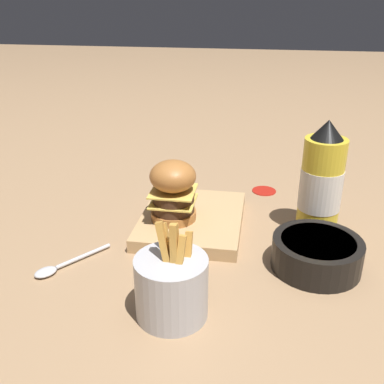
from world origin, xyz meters
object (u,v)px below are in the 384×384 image
at_px(ketchup_bottle, 321,184).
at_px(fries_basket, 172,286).
at_px(serving_board, 192,220).
at_px(burger, 173,191).
at_px(side_bowl, 317,253).
at_px(spoon, 58,267).

height_order(ketchup_bottle, fries_basket, ketchup_bottle).
xyz_separation_m(serving_board, ketchup_bottle, (-0.02, 0.25, 0.09)).
distance_m(burger, ketchup_bottle, 0.29).
bearing_deg(ketchup_bottle, side_bowl, -4.78).
relative_size(burger, fries_basket, 0.79).
bearing_deg(ketchup_bottle, burger, -80.73).
relative_size(burger, ketchup_bottle, 0.53).
bearing_deg(side_bowl, ketchup_bottle, 175.22).
distance_m(side_bowl, spoon, 0.45).
relative_size(serving_board, fries_basket, 1.63).
relative_size(fries_basket, spoon, 1.19).
relative_size(serving_board, side_bowl, 1.61).
height_order(side_bowl, spoon, side_bowl).
height_order(ketchup_bottle, side_bowl, ketchup_bottle).
xyz_separation_m(serving_board, spoon, (0.19, -0.20, -0.01)).
height_order(burger, spoon, burger).
bearing_deg(serving_board, fries_basket, 3.20).
relative_size(fries_basket, side_bowl, 0.99).
height_order(fries_basket, side_bowl, fries_basket).
xyz_separation_m(serving_board, side_bowl, (0.11, 0.24, 0.02)).
height_order(serving_board, fries_basket, fries_basket).
xyz_separation_m(ketchup_bottle, spoon, (0.21, -0.45, -0.10)).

